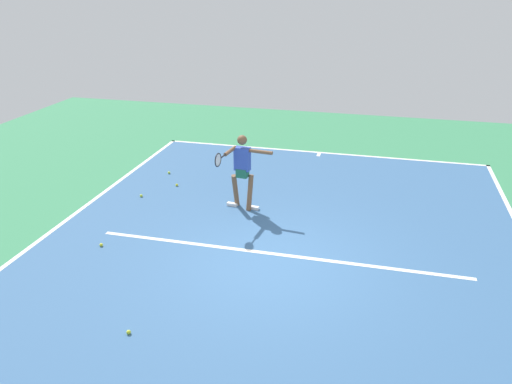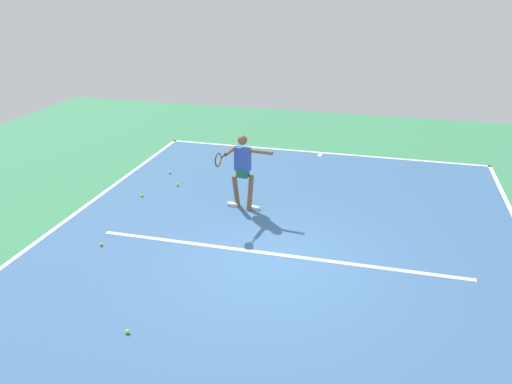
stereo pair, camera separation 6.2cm
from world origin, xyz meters
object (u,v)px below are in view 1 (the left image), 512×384
tennis_ball_by_sideline (177,185)px  tennis_ball_near_player (141,196)px  tennis_ball_near_service_line (101,245)px  tennis_ball_centre_court (129,332)px  tennis_ball_by_baseline (169,173)px  tennis_player (242,168)px

tennis_ball_by_sideline → tennis_ball_near_player: (0.56, 0.84, 0.00)m
tennis_ball_by_sideline → tennis_ball_near_service_line: bearing=85.7°
tennis_ball_by_sideline → tennis_ball_near_player: same height
tennis_ball_by_sideline → tennis_ball_centre_court: (-1.51, 5.51, 0.00)m
tennis_ball_near_service_line → tennis_ball_by_sideline: same height
tennis_ball_near_service_line → tennis_ball_by_baseline: same height
tennis_ball_by_baseline → tennis_ball_near_service_line: bearing=94.2°
tennis_ball_by_baseline → tennis_ball_centre_court: (-2.05, 6.27, 0.00)m
tennis_ball_near_player → tennis_player: bearing=179.6°
tennis_ball_near_service_line → tennis_ball_by_sideline: bearing=-94.3°
tennis_player → tennis_ball_near_service_line: (2.19, 2.38, -0.95)m
tennis_ball_by_baseline → tennis_ball_near_player: size_ratio=1.00×
tennis_player → tennis_ball_near_player: bearing=6.2°
tennis_ball_by_sideline → tennis_ball_near_player: bearing=56.1°
tennis_player → tennis_ball_near_player: 2.68m
tennis_ball_by_baseline → tennis_ball_by_sideline: 0.93m
tennis_ball_near_player → tennis_ball_by_sideline: bearing=-123.9°
tennis_ball_centre_court → tennis_ball_near_service_line: bearing=-52.3°
tennis_player → tennis_ball_centre_court: tennis_player is taller
tennis_ball_near_service_line → tennis_ball_centre_court: size_ratio=1.00×
tennis_ball_by_baseline → tennis_ball_near_player: (0.03, 1.60, 0.00)m
tennis_player → tennis_ball_by_baseline: tennis_player is taller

